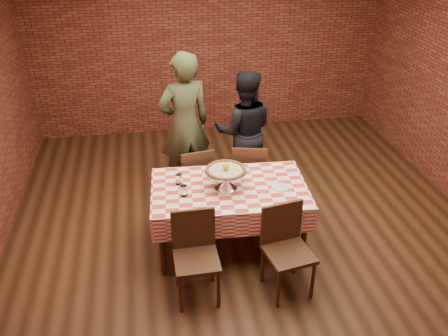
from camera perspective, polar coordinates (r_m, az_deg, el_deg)
The scene contains 19 objects.
ground at distance 5.52m, azimuth 2.87°, elevation -7.89°, with size 6.00×6.00×0.00m, color black.
back_wall at distance 7.57m, azimuth -1.90°, elevation 15.02°, with size 5.50×5.50×0.00m, color maroon.
table at distance 5.12m, azimuth 0.65°, elevation -6.01°, with size 1.61×0.97×0.75m, color #442815.
tablecloth at distance 4.98m, azimuth 0.67°, elevation -3.72°, with size 1.65×1.00×0.28m, color red, non-canonical shape.
pizza_stand at distance 4.86m, azimuth 0.20°, elevation -1.36°, with size 0.44×0.44×0.19m, color silver, non-canonical shape.
pizza at distance 4.81m, azimuth 0.21°, elevation -0.31°, with size 0.42×0.42×0.03m, color beige.
lemon at distance 4.78m, azimuth 0.21°, elevation 0.21°, with size 0.07×0.07×0.09m, color yellow.
water_glass_left at distance 4.76m, azimuth -4.90°, elevation -2.76°, with size 0.07×0.07×0.11m, color white.
water_glass_right at distance 4.96m, azimuth -5.51°, elevation -1.37°, with size 0.07×0.07×0.11m, color white.
side_plate at distance 4.93m, azimuth 6.84°, elevation -2.34°, with size 0.18×0.18×0.01m, color white.
sweetener_packet_a at distance 4.87m, azimuth 7.82°, elevation -2.88°, with size 0.05×0.04×0.01m, color white.
sweetener_packet_b at distance 4.89m, azimuth 7.80°, elevation -2.76°, with size 0.05×0.04×0.01m, color white.
condiment_caddy at distance 5.16m, azimuth 0.42°, elevation 0.28°, with size 0.10×0.08×0.14m, color silver.
chair_near_left at distance 4.46m, azimuth -3.36°, elevation -11.17°, with size 0.41×0.41×0.89m, color #442815, non-canonical shape.
chair_near_right at distance 4.56m, azimuth 7.88°, elevation -10.27°, with size 0.42×0.42×0.90m, color #442815, non-canonical shape.
chair_far_left at distance 5.72m, azimuth -3.59°, elevation -1.18°, with size 0.39×0.39×0.87m, color #442815, non-canonical shape.
chair_far_right at distance 5.77m, azimuth 3.04°, elevation -0.72°, with size 0.41×0.41×0.89m, color #442815, non-canonical shape.
diner_olive at distance 5.91m, azimuth -4.82°, elevation 5.27°, with size 0.68×0.45×1.86m, color #3F4327.
diner_black at distance 6.03m, azimuth 2.45°, elevation 4.51°, with size 0.78×0.61×1.60m, color black.
Camera 1 is at (-1.02, -4.26, 3.36)m, focal length 37.60 mm.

